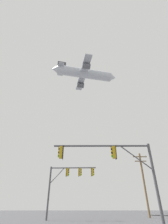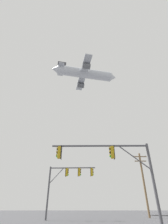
{
  "view_description": "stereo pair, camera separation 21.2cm",
  "coord_description": "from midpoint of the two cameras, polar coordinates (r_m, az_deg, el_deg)",
  "views": [
    {
      "loc": [
        -0.47,
        -4.46,
        1.28
      ],
      "look_at": [
        -0.32,
        20.26,
        15.43
      ],
      "focal_mm": 26.69,
      "sensor_mm": 36.0,
      "label": 1
    },
    {
      "loc": [
        -0.26,
        -4.46,
        1.28
      ],
      "look_at": [
        -0.32,
        20.26,
        15.43
      ],
      "focal_mm": 26.69,
      "sensor_mm": 36.0,
      "label": 2
    }
  ],
  "objects": [
    {
      "name": "signal_pole_near",
      "position": [
        13.31,
        10.07,
        -16.05
      ],
      "size": [
        7.57,
        0.5,
        5.64
      ],
      "color": "#4C4C51",
      "rests_on": "ground"
    },
    {
      "name": "airplane",
      "position": [
        58.23,
        0.08,
        13.02
      ],
      "size": [
        22.45,
        17.34,
        6.13
      ],
      "color": "#B7BCC6"
    },
    {
      "name": "signal_pole_far",
      "position": [
        21.95,
        -5.54,
        -21.41
      ],
      "size": [
        5.72,
        0.58,
        5.72
      ],
      "color": "#4C4C51",
      "rests_on": "ground"
    },
    {
      "name": "utility_pole",
      "position": [
        28.24,
        19.59,
        -21.33
      ],
      "size": [
        2.2,
        0.28,
        8.77
      ],
      "color": "brown",
      "rests_on": "ground"
    }
  ]
}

